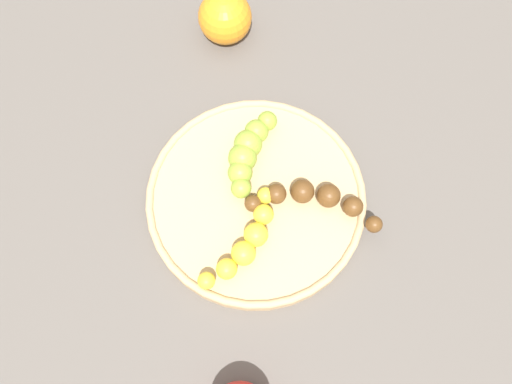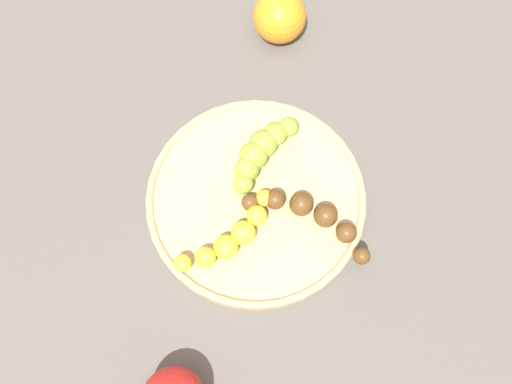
{
  "view_description": "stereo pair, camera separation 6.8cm",
  "coord_description": "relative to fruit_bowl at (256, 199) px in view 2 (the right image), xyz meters",
  "views": [
    {
      "loc": [
        0.06,
        -0.23,
        0.68
      ],
      "look_at": [
        0.0,
        0.0,
        0.04
      ],
      "focal_mm": 38.57,
      "sensor_mm": 36.0,
      "label": 1
    },
    {
      "loc": [
        0.13,
        -0.2,
        0.68
      ],
      "look_at": [
        0.0,
        0.0,
        0.04
      ],
      "focal_mm": 38.57,
      "sensor_mm": 36.0,
      "label": 2
    }
  ],
  "objects": [
    {
      "name": "fruit_bowl",
      "position": [
        0.0,
        0.0,
        0.0
      ],
      "size": [
        0.28,
        0.28,
        0.02
      ],
      "color": "tan",
      "rests_on": "ground_plane"
    },
    {
      "name": "ground_plane",
      "position": [
        0.0,
        0.0,
        -0.01
      ],
      "size": [
        2.4,
        2.4,
        0.0
      ],
      "primitive_type": "plane",
      "color": "#56514C"
    },
    {
      "name": "banana_yellow",
      "position": [
        0.01,
        -0.06,
        0.02
      ],
      "size": [
        0.07,
        0.15,
        0.03
      ],
      "rotation": [
        0.0,
        0.0,
        5.98
      ],
      "color": "yellow",
      "rests_on": "fruit_bowl"
    },
    {
      "name": "orange_fruit",
      "position": [
        -0.11,
        0.24,
        0.03
      ],
      "size": [
        0.08,
        0.08,
        0.08
      ],
      "primitive_type": "sphere",
      "color": "orange",
      "rests_on": "ground_plane"
    },
    {
      "name": "banana_green",
      "position": [
        -0.02,
        0.05,
        0.03
      ],
      "size": [
        0.05,
        0.13,
        0.04
      ],
      "rotation": [
        0.0,
        0.0,
        3.07
      ],
      "color": "#8CAD38",
      "rests_on": "fruit_bowl"
    },
    {
      "name": "banana_overripe",
      "position": [
        0.07,
        0.01,
        0.02
      ],
      "size": [
        0.17,
        0.06,
        0.03
      ],
      "rotation": [
        0.0,
        0.0,
        1.67
      ],
      "color": "#593819",
      "rests_on": "fruit_bowl"
    }
  ]
}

